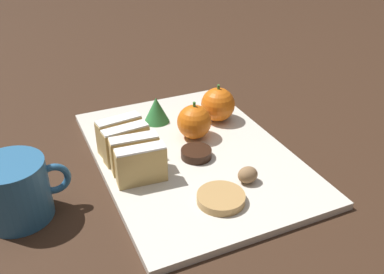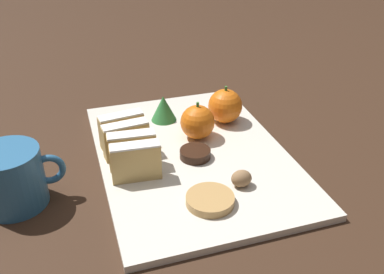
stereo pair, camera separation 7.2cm
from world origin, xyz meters
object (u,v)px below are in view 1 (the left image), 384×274
(coffee_mug, at_px, (16,191))
(walnut, at_px, (248,175))
(orange_far, at_px, (218,105))
(chocolate_cookie, at_px, (194,154))
(orange_near, at_px, (194,122))

(coffee_mug, bearing_deg, walnut, -13.13)
(orange_far, relative_size, walnut, 2.30)
(chocolate_cookie, bearing_deg, orange_far, 46.73)
(orange_far, xyz_separation_m, coffee_mug, (-0.38, -0.13, -0.00))
(orange_near, relative_size, chocolate_cookie, 1.34)
(walnut, distance_m, coffee_mug, 0.34)
(orange_near, relative_size, orange_far, 0.95)
(orange_far, relative_size, coffee_mug, 0.59)
(walnut, bearing_deg, orange_far, 75.50)
(walnut, xyz_separation_m, coffee_mug, (-0.33, 0.08, 0.02))
(orange_far, relative_size, chocolate_cookie, 1.41)
(orange_near, height_order, chocolate_cookie, orange_near)
(chocolate_cookie, distance_m, coffee_mug, 0.28)
(walnut, height_order, chocolate_cookie, walnut)
(orange_near, xyz_separation_m, walnut, (0.02, -0.16, -0.02))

